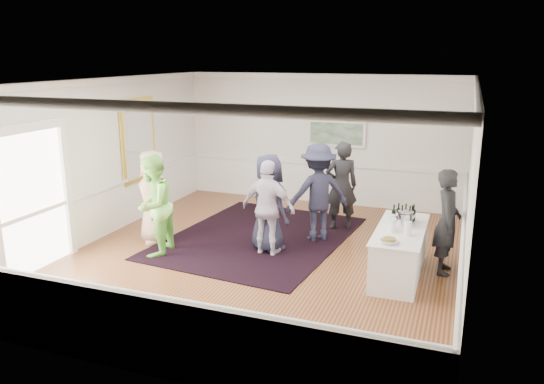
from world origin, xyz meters
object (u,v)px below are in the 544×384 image
(guest_lilac, at_px, (268,208))
(nut_bowl, at_px, (389,241))
(guest_dark_a, at_px, (318,193))
(guest_green, at_px, (153,206))
(guest_navy, at_px, (269,203))
(bartender, at_px, (447,222))
(guest_dark_b, at_px, (341,186))
(ice_bucket, at_px, (405,219))
(serving_table, at_px, (399,252))
(guest_tan, at_px, (154,197))

(guest_lilac, relative_size, nut_bowl, 6.33)
(guest_lilac, relative_size, guest_dark_a, 0.91)
(guest_green, xyz_separation_m, guest_navy, (1.91, 0.96, -0.01))
(bartender, distance_m, guest_navy, 3.21)
(bartender, distance_m, guest_lilac, 3.15)
(guest_lilac, relative_size, guest_navy, 0.96)
(guest_dark_b, bearing_deg, guest_green, 17.49)
(guest_green, relative_size, nut_bowl, 6.67)
(guest_green, xyz_separation_m, ice_bucket, (4.45, 0.79, 0.00))
(guest_green, bearing_deg, guest_navy, 110.61)
(guest_dark_a, relative_size, nut_bowl, 6.94)
(serving_table, height_order, guest_dark_a, guest_dark_a)
(serving_table, bearing_deg, ice_bucket, 78.82)
(guest_navy, distance_m, nut_bowl, 2.67)
(guest_green, distance_m, guest_navy, 2.14)
(guest_dark_a, distance_m, guest_dark_b, 0.89)
(guest_lilac, distance_m, nut_bowl, 2.52)
(guest_green, bearing_deg, guest_tan, -154.03)
(ice_bucket, bearing_deg, guest_tan, -177.93)
(guest_navy, bearing_deg, ice_bucket, -150.98)
(guest_lilac, bearing_deg, guest_green, 27.49)
(ice_bucket, bearing_deg, guest_navy, 176.13)
(guest_dark_a, distance_m, ice_bucket, 2.09)
(guest_dark_a, relative_size, ice_bucket, 7.56)
(guest_dark_b, bearing_deg, ice_bucket, 104.31)
(ice_bucket, bearing_deg, nut_bowl, -97.12)
(guest_green, xyz_separation_m, guest_lilac, (1.98, 0.75, -0.05))
(bartender, xyz_separation_m, ice_bucket, (-0.67, -0.21, 0.04))
(guest_tan, distance_m, guest_dark_b, 3.88)
(serving_table, height_order, nut_bowl, nut_bowl)
(guest_dark_a, xyz_separation_m, guest_dark_b, (0.28, 0.85, -0.03))
(serving_table, bearing_deg, guest_tan, 179.70)
(bartender, relative_size, guest_dark_a, 0.92)
(bartender, xyz_separation_m, guest_dark_b, (-2.21, 1.67, 0.04))
(guest_tan, relative_size, guest_lilac, 1.03)
(serving_table, bearing_deg, guest_dark_a, 145.35)
(nut_bowl, bearing_deg, ice_bucket, 82.88)
(guest_navy, bearing_deg, guest_tan, 41.48)
(serving_table, relative_size, guest_tan, 1.11)
(nut_bowl, bearing_deg, guest_lilac, 158.26)
(guest_dark_a, bearing_deg, guest_dark_b, -142.53)
(bartender, bearing_deg, guest_dark_b, 51.64)
(guest_lilac, bearing_deg, serving_table, -176.96)
(guest_green, relative_size, guest_dark_a, 0.96)
(nut_bowl, bearing_deg, guest_tan, 170.37)
(guest_green, distance_m, guest_dark_b, 3.94)
(guest_green, relative_size, ice_bucket, 7.26)
(serving_table, relative_size, bartender, 1.13)
(guest_tan, height_order, ice_bucket, guest_tan)
(serving_table, xyz_separation_m, ice_bucket, (0.04, 0.20, 0.53))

